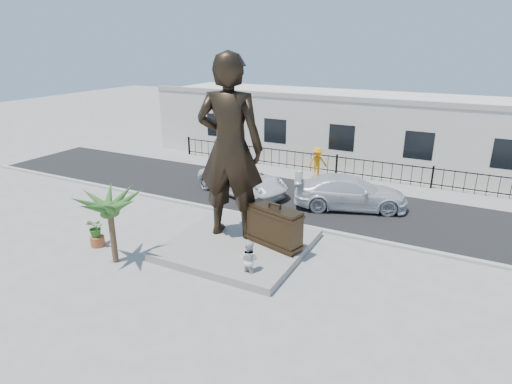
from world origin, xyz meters
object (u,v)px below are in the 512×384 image
Objects in this scene: statue at (230,148)px; car_white at (243,180)px; tourist at (249,260)px; suitcase at (274,226)px.

car_white is at bearing -76.69° from statue.
statue is 6.63m from car_white.
car_white is at bearing -56.18° from tourist.
tourist is 8.85m from car_white.
suitcase is 1.58× the size of tourist.
car_white is (-2.40, 5.31, -3.17)m from statue.
suitcase reaches higher than tourist.
suitcase is (2.01, -0.18, -2.82)m from statue.
statue is 3.47m from suitcase.
statue is at bearing -169.33° from suitcase.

